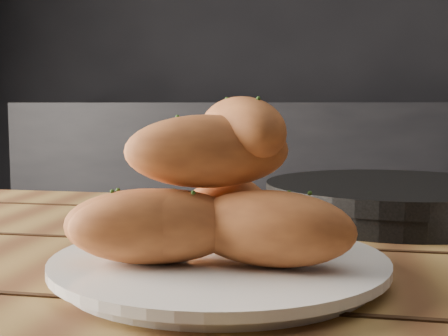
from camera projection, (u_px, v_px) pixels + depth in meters
counter at (428, 233)px, 2.16m from camera, size 2.80×0.60×0.90m
plate at (219, 266)px, 0.52m from camera, size 0.28×0.28×0.02m
bread_rolls at (208, 196)px, 0.51m from camera, size 0.24×0.21×0.13m
skillet at (394, 199)px, 0.79m from camera, size 0.46×0.32×0.05m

